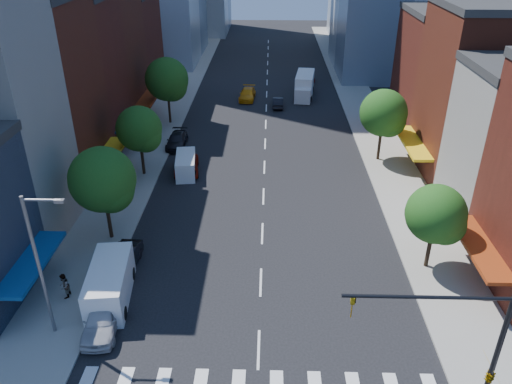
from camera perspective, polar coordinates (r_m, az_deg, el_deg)
ground at (r=29.55m, az=0.30°, el=-17.54°), size 220.00×220.00×0.00m
sidewalk_left at (r=65.45m, az=-9.99°, el=9.03°), size 5.00×120.00×0.15m
sidewalk_right at (r=65.29m, az=12.33°, el=8.75°), size 5.00×120.00×0.15m
bldg_left_2 at (r=48.19m, az=-25.25°, el=9.71°), size 12.00×9.00×16.00m
bldg_left_3 at (r=55.73m, az=-21.56°, el=12.13°), size 12.00×8.00×15.00m
bldg_left_4 at (r=63.21m, az=-18.92°, el=15.25°), size 12.00×9.00×17.00m
bldg_left_5 at (r=72.41m, az=-16.23°, el=15.51°), size 12.00×10.00×13.00m
bldg_right_2 at (r=50.98m, az=25.76°, el=9.92°), size 12.00×10.00×15.00m
bldg_right_3 at (r=60.16m, az=22.08°, el=12.13°), size 12.00×10.00×13.00m
traffic_signal at (r=25.29m, az=24.36°, el=-17.28°), size 7.24×2.24×8.00m
streetlight at (r=29.48m, az=-23.41°, el=-7.07°), size 2.25×0.25×9.00m
tree_left_near at (r=37.40m, az=-16.92°, el=1.08°), size 4.80×4.80×7.30m
tree_left_mid at (r=47.16m, az=-13.05°, el=6.84°), size 4.20×4.20×6.65m
tree_left_far at (r=59.90m, az=-10.01°, el=12.38°), size 5.00×5.00×7.75m
tree_right_near at (r=35.04m, az=20.09°, el=-2.65°), size 4.00×4.00×6.20m
tree_right_far at (r=50.56m, az=14.52°, el=8.53°), size 4.60×4.60×7.20m
parked_car_front at (r=31.55m, az=-17.16°, el=-13.55°), size 2.28×4.84×1.60m
parked_car_second at (r=35.88m, az=-14.90°, el=-7.58°), size 1.76×4.55×1.48m
parked_car_third at (r=48.52m, az=-7.95°, el=2.99°), size 2.88×5.17×1.37m
parked_car_rear at (r=54.58m, az=-9.03°, el=5.85°), size 1.95×4.75×1.38m
cargo_van_near at (r=33.16m, az=-16.40°, el=-10.16°), size 2.93×5.94×2.44m
cargo_van_far at (r=48.01m, az=-8.04°, el=3.03°), size 2.30×4.63×1.90m
taxi at (r=69.38m, az=-0.99°, el=11.11°), size 2.33×5.08×1.44m
traffic_car_oncoming at (r=66.34m, az=2.51°, el=10.20°), size 1.37×3.88×1.27m
traffic_car_far at (r=78.62m, az=5.98°, el=13.01°), size 2.13×4.17×1.36m
box_truck at (r=70.80m, az=5.55°, el=11.96°), size 3.15×7.85×3.07m
pedestrian_near at (r=34.06m, az=-17.71°, el=-9.52°), size 0.66×0.79×1.84m
pedestrian_far at (r=34.32m, az=-21.09°, el=-9.99°), size 0.69×0.86×1.72m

